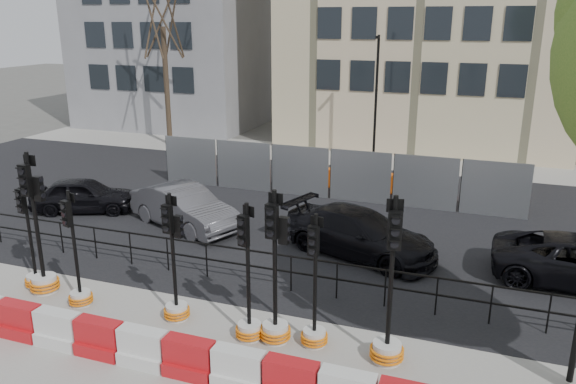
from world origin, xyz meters
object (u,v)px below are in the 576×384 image
at_px(traffic_signal_h, 388,330).
at_px(car_c, 360,233).
at_px(traffic_signal_a, 34,266).
at_px(traffic_signal_d, 176,291).
at_px(car_a, 84,195).

relative_size(traffic_signal_h, car_c, 0.70).
height_order(traffic_signal_a, traffic_signal_d, traffic_signal_d).
distance_m(traffic_signal_h, car_c, 5.44).
height_order(traffic_signal_d, traffic_signal_h, traffic_signal_h).
relative_size(traffic_signal_d, car_c, 0.61).
xyz_separation_m(traffic_signal_d, car_c, (3.13, 5.11, -0.05)).
bearing_deg(traffic_signal_a, car_c, 40.59).
xyz_separation_m(traffic_signal_a, traffic_signal_h, (9.17, -0.23, 0.13)).
distance_m(traffic_signal_a, car_c, 8.90).
xyz_separation_m(traffic_signal_a, car_a, (-2.80, 5.39, 0.02)).
relative_size(traffic_signal_d, traffic_signal_h, 0.86).
xyz_separation_m(traffic_signal_a, traffic_signal_d, (4.29, -0.19, 0.13)).
relative_size(car_a, car_c, 0.78).
bearing_deg(traffic_signal_h, car_c, 94.47).
relative_size(traffic_signal_a, traffic_signal_d, 0.95).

